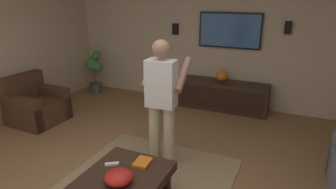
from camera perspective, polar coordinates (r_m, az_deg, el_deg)
wall_back_tv at (r=5.95m, az=8.88°, el=10.62°), size 0.10×6.23×2.61m
armchair at (r=5.65m, az=-24.07°, el=-2.09°), size 0.82×0.83×0.82m
coffee_table at (r=3.17m, az=-8.87°, el=-16.98°), size 1.00×0.80×0.40m
media_console at (r=5.80m, az=10.45°, el=-0.20°), size 0.45×1.70×0.55m
tv at (r=5.76m, az=11.78°, el=11.97°), size 0.05×1.17×0.66m
person_standing at (r=3.65m, az=-1.19°, el=-0.47°), size 0.55×0.56×1.64m
potted_plant_tall at (r=6.80m, az=-14.06°, el=5.07°), size 0.36×0.41×0.96m
bowl at (r=3.00m, az=-9.48°, el=-15.42°), size 0.28×0.28×0.13m
remote_white at (r=3.31m, az=-10.73°, el=-13.00°), size 0.12×0.15×0.02m
book at (r=3.28m, az=-4.91°, el=-12.92°), size 0.23×0.17×0.04m
vase_round at (r=5.73m, az=10.39°, el=3.59°), size 0.22×0.22×0.22m
wall_speaker_left at (r=5.63m, az=22.11°, el=11.84°), size 0.06×0.12×0.22m
wall_speaker_right at (r=6.11m, az=1.42°, el=12.49°), size 0.06×0.12×0.22m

